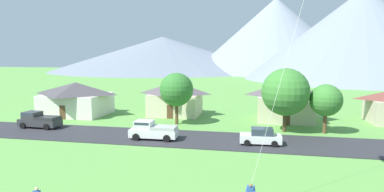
{
  "coord_description": "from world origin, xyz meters",
  "views": [
    {
      "loc": [
        3.34,
        -6.91,
        9.35
      ],
      "look_at": [
        -1.45,
        16.54,
        6.33
      ],
      "focal_mm": 31.47,
      "sensor_mm": 36.0,
      "label": 1
    }
  ],
  "objects_px": {
    "pickup_truck_charcoal_east_side": "(39,120)",
    "tree_near_left": "(326,100)",
    "pickup_truck_white_west_side": "(153,130)",
    "tree_center": "(286,92)",
    "house_left_center": "(285,100)",
    "tree_left_of_center": "(177,90)",
    "house_rightmost": "(76,98)",
    "parked_car_white_mid_west": "(261,137)",
    "house_leftmost": "(175,98)"
  },
  "relations": [
    {
      "from": "pickup_truck_charcoal_east_side",
      "to": "tree_near_left",
      "type": "bearing_deg",
      "value": 6.98
    },
    {
      "from": "pickup_truck_white_west_side",
      "to": "tree_center",
      "type": "bearing_deg",
      "value": 24.95
    },
    {
      "from": "house_left_center",
      "to": "tree_left_of_center",
      "type": "bearing_deg",
      "value": -157.83
    },
    {
      "from": "house_left_center",
      "to": "pickup_truck_charcoal_east_side",
      "type": "relative_size",
      "value": 1.54
    },
    {
      "from": "tree_center",
      "to": "pickup_truck_charcoal_east_side",
      "type": "relative_size",
      "value": 1.45
    },
    {
      "from": "house_rightmost",
      "to": "tree_near_left",
      "type": "height_order",
      "value": "tree_near_left"
    },
    {
      "from": "tree_left_of_center",
      "to": "pickup_truck_white_west_side",
      "type": "height_order",
      "value": "tree_left_of_center"
    },
    {
      "from": "pickup_truck_charcoal_east_side",
      "to": "tree_center",
      "type": "bearing_deg",
      "value": 7.74
    },
    {
      "from": "tree_center",
      "to": "parked_car_white_mid_west",
      "type": "xyz_separation_m",
      "value": [
        -2.78,
        -6.54,
        -3.96
      ]
    },
    {
      "from": "house_left_center",
      "to": "tree_left_of_center",
      "type": "height_order",
      "value": "tree_left_of_center"
    },
    {
      "from": "house_rightmost",
      "to": "tree_center",
      "type": "height_order",
      "value": "tree_center"
    },
    {
      "from": "house_left_center",
      "to": "pickup_truck_white_west_side",
      "type": "relative_size",
      "value": 1.55
    },
    {
      "from": "tree_near_left",
      "to": "pickup_truck_white_west_side",
      "type": "bearing_deg",
      "value": -160.17
    },
    {
      "from": "house_left_center",
      "to": "parked_car_white_mid_west",
      "type": "xyz_separation_m",
      "value": [
        -3.29,
        -14.04,
        -1.95
      ]
    },
    {
      "from": "tree_left_of_center",
      "to": "pickup_truck_white_west_side",
      "type": "xyz_separation_m",
      "value": [
        -0.61,
        -8.37,
        -3.57
      ]
    },
    {
      "from": "parked_car_white_mid_west",
      "to": "pickup_truck_white_west_side",
      "type": "bearing_deg",
      "value": -179.24
    },
    {
      "from": "pickup_truck_charcoal_east_side",
      "to": "tree_left_of_center",
      "type": "bearing_deg",
      "value": 19.38
    },
    {
      "from": "house_leftmost",
      "to": "tree_center",
      "type": "distance_m",
      "value": 17.86
    },
    {
      "from": "tree_near_left",
      "to": "pickup_truck_white_west_side",
      "type": "xyz_separation_m",
      "value": [
        -18.99,
        -6.85,
        -2.87
      ]
    },
    {
      "from": "tree_center",
      "to": "parked_car_white_mid_west",
      "type": "bearing_deg",
      "value": -113.0
    },
    {
      "from": "house_rightmost",
      "to": "pickup_truck_charcoal_east_side",
      "type": "distance_m",
      "value": 9.69
    },
    {
      "from": "house_rightmost",
      "to": "parked_car_white_mid_west",
      "type": "distance_m",
      "value": 30.35
    },
    {
      "from": "house_leftmost",
      "to": "pickup_truck_charcoal_east_side",
      "type": "distance_m",
      "value": 19.18
    },
    {
      "from": "house_leftmost",
      "to": "pickup_truck_charcoal_east_side",
      "type": "bearing_deg",
      "value": -139.62
    },
    {
      "from": "tree_near_left",
      "to": "house_left_center",
      "type": "bearing_deg",
      "value": 119.06
    },
    {
      "from": "house_rightmost",
      "to": "pickup_truck_charcoal_east_side",
      "type": "relative_size",
      "value": 1.86
    },
    {
      "from": "tree_left_of_center",
      "to": "pickup_truck_charcoal_east_side",
      "type": "height_order",
      "value": "tree_left_of_center"
    },
    {
      "from": "house_left_center",
      "to": "tree_near_left",
      "type": "distance_m",
      "value": 8.48
    },
    {
      "from": "house_leftmost",
      "to": "parked_car_white_mid_west",
      "type": "relative_size",
      "value": 1.88
    },
    {
      "from": "house_leftmost",
      "to": "house_rightmost",
      "type": "bearing_deg",
      "value": -169.29
    },
    {
      "from": "house_left_center",
      "to": "tree_center",
      "type": "distance_m",
      "value": 7.78
    },
    {
      "from": "house_rightmost",
      "to": "tree_near_left",
      "type": "bearing_deg",
      "value": -8.55
    },
    {
      "from": "house_rightmost",
      "to": "pickup_truck_white_west_side",
      "type": "bearing_deg",
      "value": -36.81
    },
    {
      "from": "tree_near_left",
      "to": "parked_car_white_mid_west",
      "type": "xyz_separation_m",
      "value": [
        -7.38,
        -6.69,
        -3.06
      ]
    },
    {
      "from": "house_rightmost",
      "to": "tree_left_of_center",
      "type": "bearing_deg",
      "value": -12.63
    },
    {
      "from": "parked_car_white_mid_west",
      "to": "pickup_truck_charcoal_east_side",
      "type": "distance_m",
      "value": 27.56
    },
    {
      "from": "tree_left_of_center",
      "to": "parked_car_white_mid_west",
      "type": "distance_m",
      "value": 14.23
    },
    {
      "from": "house_rightmost",
      "to": "tree_left_of_center",
      "type": "distance_m",
      "value": 17.37
    },
    {
      "from": "house_leftmost",
      "to": "parked_car_white_mid_west",
      "type": "height_order",
      "value": "house_leftmost"
    },
    {
      "from": "house_leftmost",
      "to": "tree_left_of_center",
      "type": "xyz_separation_m",
      "value": [
        1.9,
        -6.6,
        1.99
      ]
    },
    {
      "from": "pickup_truck_white_west_side",
      "to": "tree_left_of_center",
      "type": "bearing_deg",
      "value": 85.82
    },
    {
      "from": "tree_left_of_center",
      "to": "parked_car_white_mid_west",
      "type": "bearing_deg",
      "value": -36.76
    },
    {
      "from": "pickup_truck_white_west_side",
      "to": "pickup_truck_charcoal_east_side",
      "type": "bearing_deg",
      "value": 170.75
    },
    {
      "from": "house_rightmost",
      "to": "tree_left_of_center",
      "type": "relative_size",
      "value": 1.43
    },
    {
      "from": "tree_near_left",
      "to": "pickup_truck_charcoal_east_side",
      "type": "distance_m",
      "value": 35.21
    },
    {
      "from": "house_leftmost",
      "to": "house_left_center",
      "type": "bearing_deg",
      "value": -2.74
    },
    {
      "from": "house_leftmost",
      "to": "tree_near_left",
      "type": "height_order",
      "value": "tree_near_left"
    },
    {
      "from": "tree_left_of_center",
      "to": "pickup_truck_white_west_side",
      "type": "distance_m",
      "value": 9.12
    },
    {
      "from": "tree_left_of_center",
      "to": "pickup_truck_charcoal_east_side",
      "type": "relative_size",
      "value": 1.3
    },
    {
      "from": "parked_car_white_mid_west",
      "to": "pickup_truck_white_west_side",
      "type": "relative_size",
      "value": 0.82
    }
  ]
}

